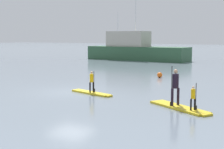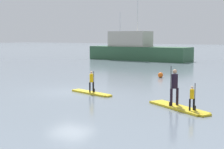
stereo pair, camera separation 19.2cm
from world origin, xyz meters
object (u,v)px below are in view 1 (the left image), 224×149
paddleboard_near (92,93)px  paddleboard_far (180,108)px  fishing_boat_white_large (135,49)px  mooring_buoy_near (160,75)px  paddler_adult (175,85)px  paddler_child_solo (92,80)px  paddler_child_front (193,97)px  motor_boat_small_navy (117,48)px

paddleboard_near → paddleboard_far: (5.71, -1.41, 0.00)m
fishing_boat_white_large → mooring_buoy_near: fishing_boat_white_large is taller
paddler_adult → fishing_boat_white_large: fishing_boat_white_large is taller
paddler_child_solo → paddler_adult: 5.58m
paddler_child_front → motor_boat_small_navy: (-27.23, 42.28, 0.28)m
paddler_child_front → mooring_buoy_near: size_ratio=2.79×
paddleboard_far → motor_boat_small_navy: 49.53m
fishing_boat_white_large → mooring_buoy_near: 20.44m
paddler_child_solo → mooring_buoy_near: 9.20m
paddleboard_far → motor_boat_small_navy: (-26.48, 41.85, 0.93)m
paddler_adult → motor_boat_small_navy: bearing=122.1°
paddleboard_near → paddler_adult: bearing=-13.0°
fishing_boat_white_large → motor_boat_small_navy: size_ratio=1.69×
paddleboard_near → paddler_child_front: (6.46, -1.84, 0.64)m
paddler_child_solo → paddler_child_front: 6.72m
paddleboard_far → mooring_buoy_near: (-5.27, 10.59, 0.16)m
paddler_adult → mooring_buoy_near: paddler_adult is taller
paddleboard_far → paddler_child_front: 1.07m
motor_boat_small_navy → paddleboard_far: bearing=-57.7°
fishing_boat_white_large → motor_boat_small_navy: 17.42m
paddler_child_solo → paddleboard_far: 5.93m
paddleboard_far → paddler_child_solo: bearing=166.0°
paddler_child_solo → paddler_adult: size_ratio=0.66×
paddler_child_solo → motor_boat_small_navy: 45.45m
paddleboard_far → paddler_adult: size_ratio=1.85×
paddleboard_far → mooring_buoy_near: 11.83m
paddler_adult → motor_boat_small_navy: motor_boat_small_navy is taller
paddleboard_near → motor_boat_small_navy: motor_boat_small_navy is taller
paddleboard_far → paddler_adult: 1.07m
paddler_adult → mooring_buoy_near: size_ratio=4.37×
mooring_buoy_near → paddler_child_front: bearing=-61.4°
paddleboard_far → fishing_boat_white_large: fishing_boat_white_large is taller
paddler_child_front → paddler_adult: bearing=150.0°
paddler_adult → paddler_child_front: bearing=-30.0°
paddleboard_far → paddler_adult: paddler_adult is taller
paddleboard_near → paddler_child_front: 6.75m
paddler_adult → fishing_boat_white_large: bearing=119.5°
mooring_buoy_near → fishing_boat_white_large: bearing=121.8°
paddler_child_front → mooring_buoy_near: (-6.02, 11.02, -0.48)m
fishing_boat_white_large → paddler_child_solo: bearing=-68.8°
paddler_child_solo → motor_boat_small_navy: bearing=117.2°
paddleboard_far → paddler_adult: (-0.29, 0.16, 1.01)m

